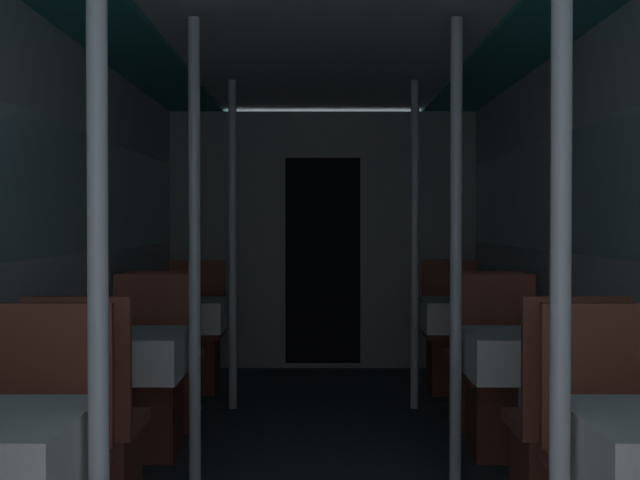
{
  "coord_description": "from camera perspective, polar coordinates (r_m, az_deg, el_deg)",
  "views": [
    {
      "loc": [
        -0.02,
        -1.39,
        1.24
      ],
      "look_at": [
        -0.02,
        3.06,
        1.15
      ],
      "focal_mm": 50.0,
      "sensor_mm": 36.0,
      "label": 1
    }
  ],
  "objects": [
    {
      "name": "wall_left",
      "position": [
        4.45,
        -17.11,
        -0.23
      ],
      "size": [
        0.05,
        8.52,
        2.19
      ],
      "color": "silver",
      "rests_on": "ground_plane"
    },
    {
      "name": "wall_right",
      "position": [
        4.47,
        17.57,
        -0.23
      ],
      "size": [
        0.05,
        8.52,
        2.19
      ],
      "color": "silver",
      "rests_on": "ground_plane"
    },
    {
      "name": "ceiling_panel",
      "position": [
        4.37,
        0.26,
        14.26
      ],
      "size": [
        2.66,
        8.52,
        0.07
      ],
      "color": "silver",
      "rests_on": "wall_left"
    },
    {
      "name": "bulkhead_far",
      "position": [
        7.64,
        0.11,
        -0.04
      ],
      "size": [
        2.61,
        0.09,
        2.19
      ],
      "color": "#A8A8A3",
      "rests_on": "ground_plane"
    },
    {
      "name": "support_pole_left_0",
      "position": [
        2.41,
        -14.09,
        -2.29
      ],
      "size": [
        0.06,
        0.06,
        2.19
      ],
      "color": "silver",
      "rests_on": "ground_plane"
    },
    {
      "name": "dining_table_left_1",
      "position": [
        4.29,
        -12.69,
        -7.49
      ],
      "size": [
        0.59,
        0.59,
        0.73
      ],
      "color": "#4C4C51",
      "rests_on": "ground_plane"
    },
    {
      "name": "chair_left_near_1",
      "position": [
        3.79,
        -14.69,
        -13.39
      ],
      "size": [
        0.42,
        0.42,
        0.96
      ],
      "color": "brown",
      "rests_on": "ground_plane"
    },
    {
      "name": "chair_left_far_1",
      "position": [
        4.91,
        -11.15,
        -10.02
      ],
      "size": [
        0.42,
        0.42,
        0.96
      ],
      "rotation": [
        0.0,
        0.0,
        3.14
      ],
      "color": "brown",
      "rests_on": "ground_plane"
    },
    {
      "name": "support_pole_left_1",
      "position": [
        4.18,
        -8.1,
        -0.87
      ],
      "size": [
        0.06,
        0.06,
        2.19
      ],
      "color": "silver",
      "rests_on": "ground_plane"
    },
    {
      "name": "dining_table_left_2",
      "position": [
        6.05,
        -8.95,
        -4.99
      ],
      "size": [
        0.59,
        0.59,
        0.73
      ],
      "color": "#4C4C51",
      "rests_on": "ground_plane"
    },
    {
      "name": "chair_left_near_2",
      "position": [
        5.51,
        -9.9,
        -8.81
      ],
      "size": [
        0.42,
        0.42,
        0.96
      ],
      "color": "brown",
      "rests_on": "ground_plane"
    },
    {
      "name": "chair_left_far_2",
      "position": [
        6.67,
        -8.15,
        -7.09
      ],
      "size": [
        0.42,
        0.42,
        0.96
      ],
      "rotation": [
        0.0,
        0.0,
        3.14
      ],
      "color": "brown",
      "rests_on": "ground_plane"
    },
    {
      "name": "support_pole_left_2",
      "position": [
        5.97,
        -5.69,
        -0.29
      ],
      "size": [
        0.06,
        0.06,
        2.19
      ],
      "color": "silver",
      "rests_on": "ground_plane"
    },
    {
      "name": "support_pole_right_0",
      "position": [
        2.43,
        15.07,
        -2.28
      ],
      "size": [
        0.06,
        0.06,
        2.19
      ],
      "color": "silver",
      "rests_on": "ground_plane"
    },
    {
      "name": "dining_table_right_1",
      "position": [
        4.3,
        13.19,
        -7.47
      ],
      "size": [
        0.59,
        0.59,
        0.73
      ],
      "color": "#4C4C51",
      "rests_on": "ground_plane"
    },
    {
      "name": "chair_right_near_1",
      "position": [
        3.8,
        15.28,
        -13.35
      ],
      "size": [
        0.42,
        0.42,
        0.96
      ],
      "color": "brown",
      "rests_on": "ground_plane"
    },
    {
      "name": "chair_right_far_1",
      "position": [
        4.92,
        11.57,
        -10.0
      ],
      "size": [
        0.42,
        0.42,
        0.96
      ],
      "rotation": [
        0.0,
        0.0,
        3.14
      ],
      "color": "brown",
      "rests_on": "ground_plane"
    },
    {
      "name": "support_pole_right_1",
      "position": [
        4.19,
        8.62,
        -0.87
      ],
      "size": [
        0.06,
        0.06,
        2.19
      ],
      "color": "silver",
      "rests_on": "ground_plane"
    },
    {
      "name": "dining_table_right_2",
      "position": [
        6.06,
        9.27,
        -4.98
      ],
      "size": [
        0.59,
        0.59,
        0.73
      ],
      "color": "#4C4C51",
      "rests_on": "ground_plane"
    },
    {
      "name": "chair_right_near_2",
      "position": [
        5.52,
        10.26,
        -8.79
      ],
      "size": [
        0.42,
        0.42,
        0.96
      ],
      "color": "brown",
      "rests_on": "ground_plane"
    },
    {
      "name": "chair_right_far_2",
      "position": [
        6.67,
        8.43,
        -7.08
      ],
      "size": [
        0.42,
        0.42,
        0.96
      ],
      "rotation": [
        0.0,
        0.0,
        3.14
      ],
      "color": "brown",
      "rests_on": "ground_plane"
    },
    {
      "name": "support_pole_right_2",
      "position": [
        5.98,
        6.01,
        -0.29
      ],
      "size": [
        0.06,
        0.06,
        2.19
      ],
      "color": "silver",
      "rests_on": "ground_plane"
    }
  ]
}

